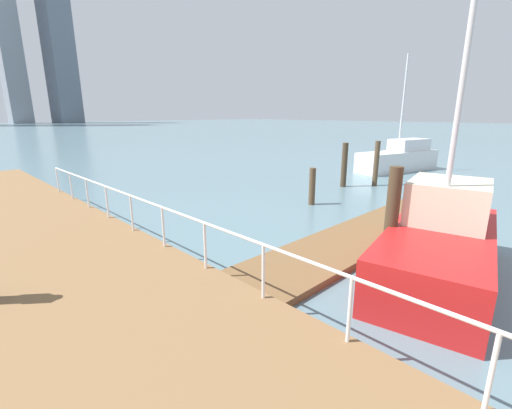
% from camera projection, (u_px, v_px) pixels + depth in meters
% --- Properties ---
extents(ground_plane, '(300.00, 300.00, 0.00)m').
position_uv_depth(ground_plane, '(143.00, 194.00, 16.33)').
color(ground_plane, slate).
extents(floating_dock, '(10.66, 2.00, 0.18)m').
position_uv_depth(floating_dock, '(359.00, 237.00, 10.44)').
color(floating_dock, brown).
rests_on(floating_dock, ground_plane).
extents(boardwalk_railing, '(0.06, 24.95, 1.08)m').
position_uv_depth(boardwalk_railing, '(263.00, 255.00, 6.21)').
color(boardwalk_railing, white).
rests_on(boardwalk_railing, boardwalk).
extents(dock_piling_1, '(0.26, 0.26, 1.55)m').
position_uv_depth(dock_piling_1, '(312.00, 186.00, 14.35)').
color(dock_piling_1, brown).
rests_on(dock_piling_1, ground_plane).
extents(dock_piling_2, '(0.29, 0.29, 2.26)m').
position_uv_depth(dock_piling_2, '(344.00, 165.00, 17.79)').
color(dock_piling_2, '#473826').
rests_on(dock_piling_2, ground_plane).
extents(dock_piling_3, '(0.30, 0.30, 2.57)m').
position_uv_depth(dock_piling_3, '(391.00, 221.00, 8.05)').
color(dock_piling_3, '#473826').
rests_on(dock_piling_3, ground_plane).
extents(dock_piling_4, '(0.26, 0.26, 2.34)m').
position_uv_depth(dock_piling_4, '(376.00, 164.00, 18.04)').
color(dock_piling_4, brown).
rests_on(dock_piling_4, ground_plane).
extents(moored_boat_0, '(6.37, 3.13, 7.25)m').
position_uv_depth(moored_boat_0, '(399.00, 158.00, 22.83)').
color(moored_boat_0, white).
rests_on(moored_boat_0, ground_plane).
extents(moored_boat_2, '(5.69, 3.15, 9.48)m').
position_uv_depth(moored_boat_2, '(440.00, 242.00, 7.97)').
color(moored_boat_2, red).
rests_on(moored_boat_2, ground_plane).
extents(skyline_tower_3, '(7.14, 11.57, 74.69)m').
position_uv_depth(skyline_tower_3, '(3.00, 14.00, 120.83)').
color(skyline_tower_3, '#8C939E').
rests_on(skyline_tower_3, ground_plane).
extents(skyline_tower_4, '(7.95, 13.77, 46.51)m').
position_uv_depth(skyline_tower_4, '(60.00, 59.00, 128.47)').
color(skyline_tower_4, slate).
rests_on(skyline_tower_4, ground_plane).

